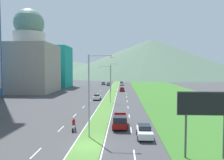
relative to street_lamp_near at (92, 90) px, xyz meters
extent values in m
plane|color=#424244|center=(0.03, -2.92, -6.03)|extent=(600.00, 600.00, 0.00)
cube|color=#518438|center=(0.03, 57.08, -6.00)|extent=(3.20, 240.00, 0.06)
cube|color=#387028|center=(20.63, 57.08, -6.00)|extent=(24.00, 240.00, 0.06)
cube|color=silver|center=(-5.07, -5.20, -6.02)|extent=(0.16, 2.80, 0.01)
cube|color=silver|center=(-5.07, 3.66, -6.02)|extent=(0.16, 2.80, 0.01)
cube|color=silver|center=(-5.07, 12.52, -6.02)|extent=(0.16, 2.80, 0.01)
cube|color=silver|center=(-5.07, 21.38, -6.02)|extent=(0.16, 2.80, 0.01)
cube|color=silver|center=(-5.07, 30.24, -6.02)|extent=(0.16, 2.80, 0.01)
cube|color=silver|center=(-5.07, 39.10, -6.02)|extent=(0.16, 2.80, 0.01)
cube|color=silver|center=(-5.07, 47.96, -6.02)|extent=(0.16, 2.80, 0.01)
cube|color=silver|center=(-5.07, 56.82, -6.02)|extent=(0.16, 2.80, 0.01)
cube|color=silver|center=(5.13, -5.20, -6.02)|extent=(0.16, 2.80, 0.01)
cube|color=silver|center=(5.13, 3.66, -6.02)|extent=(0.16, 2.80, 0.01)
cube|color=silver|center=(5.13, 12.52, -6.02)|extent=(0.16, 2.80, 0.01)
cube|color=silver|center=(5.13, 21.38, -6.02)|extent=(0.16, 2.80, 0.01)
cube|color=silver|center=(5.13, 30.24, -6.02)|extent=(0.16, 2.80, 0.01)
cube|color=silver|center=(5.13, 39.10, -6.02)|extent=(0.16, 2.80, 0.01)
cube|color=silver|center=(5.13, 47.96, -6.02)|extent=(0.16, 2.80, 0.01)
cube|color=silver|center=(5.13, 56.82, -6.02)|extent=(0.16, 2.80, 0.01)
cube|color=silver|center=(-1.72, 57.08, -6.02)|extent=(0.16, 240.00, 0.01)
cube|color=silver|center=(1.78, 57.08, -6.02)|extent=(0.16, 240.00, 0.01)
cube|color=#9E9384|center=(-30.83, 51.03, 2.94)|extent=(17.99, 17.99, 17.93)
cylinder|color=beige|center=(-30.83, 51.03, 14.08)|extent=(11.41, 11.41, 4.35)
sphere|color=slate|center=(-30.83, 51.03, 19.51)|extent=(10.87, 10.87, 10.87)
cube|color=teal|center=(-28.70, 72.59, 3.65)|extent=(14.30, 14.30, 19.35)
cone|color=#516B56|center=(-75.83, 253.09, 4.62)|extent=(233.98, 233.98, 21.30)
cone|color=#516B56|center=(36.01, 221.05, 15.54)|extent=(217.37, 217.37, 43.15)
cone|color=#516B56|center=(73.73, 281.87, 4.66)|extent=(121.82, 121.82, 21.38)
cylinder|color=#99999E|center=(-0.33, 0.03, -0.76)|extent=(0.18, 0.18, 10.55)
cylinder|color=#99999E|center=(1.13, -0.09, 4.37)|extent=(2.93, 0.33, 0.10)
ellipsoid|color=silver|center=(2.59, -0.20, 4.17)|extent=(0.56, 0.28, 0.20)
cylinder|color=#99999E|center=(0.70, 27.95, -1.25)|extent=(0.18, 0.18, 9.55)
cylinder|color=#99999E|center=(-0.69, 28.00, 3.37)|extent=(2.79, 0.19, 0.10)
ellipsoid|color=silver|center=(-2.08, 28.05, 3.17)|extent=(0.56, 0.28, 0.20)
cylinder|color=#99999E|center=(-0.72, 55.88, -0.61)|extent=(0.18, 0.18, 10.85)
cylinder|color=#99999E|center=(0.52, 56.00, 4.67)|extent=(2.49, 0.34, 0.10)
ellipsoid|color=silver|center=(1.76, 56.12, 4.47)|extent=(0.56, 0.28, 0.20)
cylinder|color=#4C4C51|center=(10.06, -5.68, -3.85)|extent=(0.20, 0.20, 4.36)
cylinder|color=#4C4C51|center=(13.71, -5.68, -3.85)|extent=(0.20, 0.20, 4.36)
cube|color=black|center=(11.89, -5.78, -0.62)|extent=(5.21, 0.16, 2.11)
cube|color=#4C4C51|center=(11.89, -5.66, -0.62)|extent=(5.41, 0.08, 2.31)
cube|color=slate|center=(-3.51, 84.02, -5.34)|extent=(1.86, 4.76, 0.73)
cube|color=black|center=(-3.51, 83.83, -4.72)|extent=(1.60, 2.09, 0.52)
cylinder|color=black|center=(-4.41, 85.49, -5.71)|extent=(0.22, 0.64, 0.64)
cylinder|color=black|center=(-2.62, 85.49, -5.71)|extent=(0.22, 0.64, 0.64)
cylinder|color=black|center=(-4.41, 82.55, -5.71)|extent=(0.22, 0.64, 0.64)
cylinder|color=black|center=(-2.62, 82.55, -5.71)|extent=(0.22, 0.64, 0.64)
cube|color=slate|center=(-6.69, 88.32, -5.35)|extent=(1.83, 4.11, 0.72)
cube|color=black|center=(-6.69, 88.16, -4.73)|extent=(1.58, 1.81, 0.52)
cylinder|color=black|center=(-7.57, 89.60, -5.71)|extent=(0.22, 0.64, 0.64)
cylinder|color=black|center=(-5.81, 89.60, -5.71)|extent=(0.22, 0.64, 0.64)
cylinder|color=black|center=(-7.57, 87.05, -5.71)|extent=(0.22, 0.64, 0.64)
cylinder|color=black|center=(-5.81, 87.05, -5.71)|extent=(0.22, 0.64, 0.64)
cube|color=silver|center=(6.69, 0.31, -5.33)|extent=(1.79, 4.15, 0.75)
cube|color=black|center=(6.69, 0.48, -4.69)|extent=(1.54, 1.82, 0.54)
cylinder|color=black|center=(7.55, -0.97, -5.71)|extent=(0.22, 0.64, 0.64)
cylinder|color=black|center=(5.83, -0.97, -5.71)|extent=(0.22, 0.64, 0.64)
cylinder|color=black|center=(7.55, 1.60, -5.71)|extent=(0.22, 0.64, 0.64)
cylinder|color=black|center=(5.83, 1.60, -5.71)|extent=(0.22, 0.64, 0.64)
cube|color=maroon|center=(3.68, 55.79, -5.37)|extent=(1.76, 4.13, 0.67)
cube|color=black|center=(3.68, 55.96, -4.76)|extent=(1.51, 1.82, 0.55)
cylinder|color=black|center=(4.52, 54.51, -5.71)|extent=(0.22, 0.64, 0.64)
cylinder|color=black|center=(2.84, 54.51, -5.71)|extent=(0.22, 0.64, 0.64)
cylinder|color=black|center=(4.52, 57.07, -5.71)|extent=(0.22, 0.64, 0.64)
cylinder|color=black|center=(2.84, 57.07, -5.71)|extent=(0.22, 0.64, 0.64)
cube|color=silver|center=(-3.33, 32.83, -5.33)|extent=(1.74, 4.59, 0.76)
cube|color=black|center=(-3.33, 32.65, -4.70)|extent=(1.50, 2.02, 0.49)
cylinder|color=black|center=(-4.17, 34.25, -5.71)|extent=(0.22, 0.64, 0.64)
cylinder|color=black|center=(-2.49, 34.25, -5.71)|extent=(0.22, 0.64, 0.64)
cylinder|color=black|center=(-4.17, 31.41, -5.71)|extent=(0.22, 0.64, 0.64)
cylinder|color=black|center=(-2.49, 31.41, -5.71)|extent=(0.22, 0.64, 0.64)
cube|color=silver|center=(3.41, 85.69, -5.38)|extent=(1.82, 4.24, 0.66)
cube|color=black|center=(3.41, 85.86, -4.78)|extent=(1.56, 1.86, 0.54)
cylinder|color=black|center=(4.28, 84.38, -5.71)|extent=(0.22, 0.64, 0.64)
cylinder|color=black|center=(2.54, 84.38, -5.71)|extent=(0.22, 0.64, 0.64)
cylinder|color=black|center=(4.28, 87.00, -5.71)|extent=(0.22, 0.64, 0.64)
cylinder|color=black|center=(2.54, 87.00, -5.71)|extent=(0.22, 0.64, 0.64)
cube|color=#0C5128|center=(3.27, 95.52, -5.36)|extent=(1.74, 4.56, 0.70)
cube|color=black|center=(3.27, 95.70, -4.80)|extent=(1.50, 2.01, 0.42)
cylinder|color=black|center=(4.10, 94.10, -5.71)|extent=(0.22, 0.64, 0.64)
cylinder|color=black|center=(2.44, 94.10, -5.71)|extent=(0.22, 0.64, 0.64)
cylinder|color=black|center=(4.10, 96.93, -5.71)|extent=(0.22, 0.64, 0.64)
cylinder|color=black|center=(2.44, 96.93, -5.71)|extent=(0.22, 0.64, 0.64)
cube|color=maroon|center=(3.53, 4.96, -5.23)|extent=(2.00, 5.40, 0.80)
cube|color=black|center=(3.53, 3.36, -4.43)|extent=(1.84, 2.00, 0.80)
cube|color=maroon|center=(4.47, 6.06, -4.61)|extent=(0.10, 3.20, 0.44)
cube|color=maroon|center=(2.59, 6.06, -4.61)|extent=(0.10, 3.20, 0.44)
cube|color=maroon|center=(3.53, 7.61, -4.61)|extent=(1.84, 0.10, 0.44)
cylinder|color=black|center=(4.49, 3.34, -5.63)|extent=(0.26, 0.80, 0.80)
cylinder|color=black|center=(2.57, 3.34, -5.63)|extent=(0.26, 0.80, 0.80)
cylinder|color=black|center=(4.49, 6.58, -5.63)|extent=(0.26, 0.80, 0.80)
cylinder|color=black|center=(2.57, 6.58, -5.63)|extent=(0.26, 0.80, 0.80)
cylinder|color=black|center=(-2.93, 3.41, -5.73)|extent=(0.10, 0.60, 0.60)
cylinder|color=black|center=(-2.93, 2.01, -5.73)|extent=(0.12, 0.60, 0.60)
cube|color=#B2B2B7|center=(-2.93, 2.71, -5.55)|extent=(0.20, 1.12, 0.25)
ellipsoid|color=#B2B2B7|center=(-2.93, 2.91, -5.20)|extent=(0.24, 0.44, 0.24)
cube|color=maroon|center=(-2.93, 2.61, -4.83)|extent=(0.36, 0.28, 0.70)
sphere|color=red|center=(-2.93, 2.66, -4.36)|extent=(0.26, 0.26, 0.26)
camera|label=1|loc=(3.93, -26.16, 2.71)|focal=33.72mm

